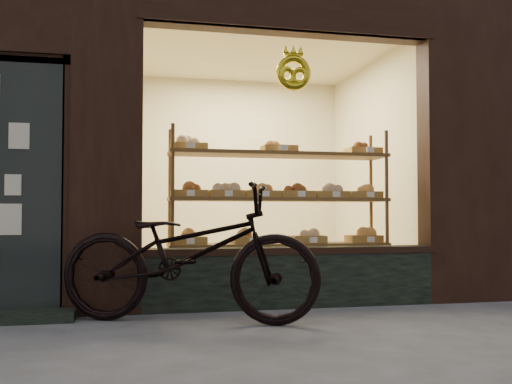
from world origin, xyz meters
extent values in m
plane|color=#4B4B4F|center=(0.00, 0.00, 0.00)|extent=(90.00, 90.00, 0.00)
cube|color=black|center=(0.45, 2.12, 0.28)|extent=(2.70, 0.25, 0.55)
cube|color=black|center=(-2.00, 2.06, 1.10)|extent=(0.90, 0.04, 2.15)
cube|color=black|center=(-2.00, 1.90, 0.04)|extent=(1.15, 0.35, 0.08)
torus|color=gold|center=(0.45, 2.02, 2.15)|extent=(0.33, 0.07, 0.33)
cube|color=brown|center=(0.45, 2.55, 0.05)|extent=(2.20, 0.45, 0.04)
cube|color=brown|center=(0.45, 2.55, 0.55)|extent=(2.20, 0.45, 0.03)
cube|color=brown|center=(0.45, 2.55, 1.00)|extent=(2.20, 0.45, 0.04)
cube|color=brown|center=(0.45, 2.55, 1.45)|extent=(2.20, 0.45, 0.04)
cylinder|color=brown|center=(-0.62, 2.35, 0.85)|extent=(0.04, 0.04, 1.70)
cylinder|color=brown|center=(1.52, 2.35, 0.85)|extent=(0.04, 0.04, 1.70)
cylinder|color=brown|center=(-0.62, 2.75, 0.85)|extent=(0.04, 0.04, 1.70)
cylinder|color=brown|center=(1.52, 2.75, 0.85)|extent=(0.04, 0.04, 1.70)
cube|color=brown|center=(-0.45, 2.55, 0.60)|extent=(0.34, 0.24, 0.07)
sphere|color=#D08847|center=(-0.45, 2.55, 0.69)|extent=(0.11, 0.11, 0.11)
cube|color=white|center=(-0.45, 2.36, 0.60)|extent=(0.07, 0.01, 0.05)
cube|color=brown|center=(0.15, 2.55, 0.60)|extent=(0.34, 0.24, 0.07)
sphere|color=brown|center=(0.15, 2.55, 0.69)|extent=(0.11, 0.11, 0.11)
cube|color=white|center=(0.15, 2.36, 0.60)|extent=(0.08, 0.01, 0.05)
cube|color=brown|center=(0.75, 2.55, 0.60)|extent=(0.34, 0.24, 0.07)
sphere|color=#C5AC8B|center=(0.75, 2.55, 0.69)|extent=(0.11, 0.11, 0.11)
cube|color=white|center=(0.75, 2.36, 0.60)|extent=(0.07, 0.01, 0.05)
cube|color=brown|center=(1.35, 2.55, 0.60)|extent=(0.34, 0.24, 0.07)
sphere|color=#D08847|center=(1.35, 2.55, 0.69)|extent=(0.11, 0.11, 0.11)
cube|color=white|center=(1.35, 2.36, 0.60)|extent=(0.08, 0.01, 0.05)
cube|color=brown|center=(-0.45, 2.55, 1.05)|extent=(0.34, 0.24, 0.07)
sphere|color=brown|center=(-0.45, 2.55, 1.14)|extent=(0.11, 0.11, 0.11)
cube|color=white|center=(-0.45, 2.36, 1.05)|extent=(0.07, 0.01, 0.06)
cube|color=brown|center=(-0.09, 2.55, 1.05)|extent=(0.34, 0.24, 0.07)
sphere|color=#C5AC8B|center=(-0.09, 2.55, 1.14)|extent=(0.11, 0.11, 0.11)
cube|color=white|center=(-0.09, 2.36, 1.05)|extent=(0.08, 0.01, 0.06)
cube|color=brown|center=(0.27, 2.55, 1.05)|extent=(0.34, 0.24, 0.07)
sphere|color=#D08847|center=(0.27, 2.55, 1.14)|extent=(0.11, 0.11, 0.11)
cube|color=white|center=(0.27, 2.36, 1.05)|extent=(0.07, 0.01, 0.06)
cube|color=brown|center=(0.63, 2.55, 1.05)|extent=(0.34, 0.24, 0.07)
sphere|color=brown|center=(0.63, 2.55, 1.14)|extent=(0.11, 0.11, 0.11)
cube|color=white|center=(0.63, 2.36, 1.05)|extent=(0.07, 0.01, 0.06)
cube|color=brown|center=(0.99, 2.55, 1.05)|extent=(0.34, 0.24, 0.07)
sphere|color=#C5AC8B|center=(0.99, 2.55, 1.14)|extent=(0.11, 0.11, 0.11)
cube|color=white|center=(0.99, 2.36, 1.05)|extent=(0.08, 0.01, 0.06)
cube|color=brown|center=(1.35, 2.55, 1.05)|extent=(0.34, 0.24, 0.07)
sphere|color=#D08847|center=(1.35, 2.55, 1.14)|extent=(0.11, 0.11, 0.11)
cube|color=white|center=(1.35, 2.36, 1.05)|extent=(0.08, 0.01, 0.06)
cube|color=brown|center=(-0.45, 2.55, 1.50)|extent=(0.34, 0.24, 0.07)
sphere|color=#C5AC8B|center=(-0.45, 2.55, 1.59)|extent=(0.11, 0.11, 0.11)
cube|color=white|center=(-0.45, 2.36, 1.50)|extent=(0.07, 0.01, 0.06)
cube|color=brown|center=(0.45, 2.55, 1.50)|extent=(0.34, 0.24, 0.07)
sphere|color=#D08847|center=(0.45, 2.55, 1.59)|extent=(0.11, 0.11, 0.11)
cube|color=white|center=(0.45, 2.36, 1.50)|extent=(0.07, 0.01, 0.06)
cube|color=brown|center=(1.35, 2.55, 1.50)|extent=(0.34, 0.24, 0.07)
sphere|color=brown|center=(1.35, 2.55, 1.59)|extent=(0.11, 0.11, 0.11)
cube|color=white|center=(1.35, 2.36, 1.50)|extent=(0.08, 0.01, 0.06)
imported|color=black|center=(-0.54, 1.57, 0.55)|extent=(2.20, 1.41, 1.09)
camera|label=1|loc=(-0.98, -2.96, 0.86)|focal=40.00mm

